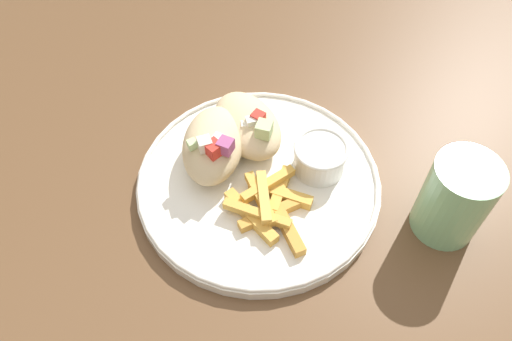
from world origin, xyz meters
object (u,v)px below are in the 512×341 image
at_px(plate, 256,183).
at_px(pita_sandwich_near, 213,145).
at_px(pita_sandwich_far, 248,125).
at_px(sauce_ramekin, 320,156).
at_px(water_glass, 454,201).
at_px(fries_pile, 269,205).

relative_size(plate, pita_sandwich_near, 2.15).
height_order(pita_sandwich_far, sauce_ramekin, pita_sandwich_far).
xyz_separation_m(pita_sandwich_near, sauce_ramekin, (0.08, 0.10, -0.01)).
relative_size(pita_sandwich_far, water_glass, 1.14).
height_order(plate, pita_sandwich_far, pita_sandwich_far).
bearing_deg(sauce_ramekin, fries_pile, -75.61).
height_order(fries_pile, sauce_ramekin, sauce_ramekin).
height_order(fries_pile, water_glass, water_glass).
height_order(pita_sandwich_near, sauce_ramekin, pita_sandwich_near).
height_order(pita_sandwich_near, fries_pile, pita_sandwich_near).
xyz_separation_m(plate, water_glass, (0.15, 0.16, 0.04)).
distance_m(plate, pita_sandwich_far, 0.07).
height_order(plate, pita_sandwich_near, pita_sandwich_near).
relative_size(fries_pile, water_glass, 1.12).
relative_size(pita_sandwich_far, sauce_ramekin, 1.81).
relative_size(pita_sandwich_near, fries_pile, 1.18).
xyz_separation_m(pita_sandwich_near, fries_pile, (0.10, 0.02, -0.02)).
height_order(pita_sandwich_near, pita_sandwich_far, pita_sandwich_near).
bearing_deg(water_glass, fries_pile, -123.04).
bearing_deg(water_glass, pita_sandwich_far, -147.96).
bearing_deg(pita_sandwich_far, plate, -18.28).
relative_size(sauce_ramekin, water_glass, 0.63).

